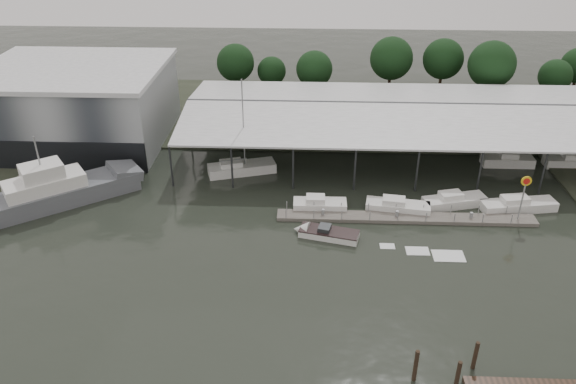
{
  "coord_description": "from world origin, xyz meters",
  "views": [
    {
      "loc": [
        4.4,
        -42.5,
        32.3
      ],
      "look_at": [
        2.12,
        11.1,
        2.5
      ],
      "focal_mm": 35.0,
      "sensor_mm": 36.0,
      "label": 1
    }
  ],
  "objects_px": {
    "shell_fuel_sign": "(524,190)",
    "white_sailboat": "(241,168)",
    "speedboat_underway": "(324,233)",
    "grey_trawler": "(58,191)"
  },
  "relations": [
    {
      "from": "grey_trawler",
      "to": "white_sailboat",
      "type": "distance_m",
      "value": 21.52
    },
    {
      "from": "white_sailboat",
      "to": "speedboat_underway",
      "type": "relative_size",
      "value": 0.7
    },
    {
      "from": "shell_fuel_sign",
      "to": "speedboat_underway",
      "type": "height_order",
      "value": "shell_fuel_sign"
    },
    {
      "from": "shell_fuel_sign",
      "to": "white_sailboat",
      "type": "bearing_deg",
      "value": 161.61
    },
    {
      "from": "grey_trawler",
      "to": "white_sailboat",
      "type": "relative_size",
      "value": 1.42
    },
    {
      "from": "grey_trawler",
      "to": "white_sailboat",
      "type": "height_order",
      "value": "white_sailboat"
    },
    {
      "from": "shell_fuel_sign",
      "to": "speedboat_underway",
      "type": "bearing_deg",
      "value": -170.04
    },
    {
      "from": "white_sailboat",
      "to": "speedboat_underway",
      "type": "xyz_separation_m",
      "value": [
        10.26,
        -14.07,
        -0.26
      ]
    },
    {
      "from": "speedboat_underway",
      "to": "shell_fuel_sign",
      "type": "bearing_deg",
      "value": -156.2
    },
    {
      "from": "shell_fuel_sign",
      "to": "speedboat_underway",
      "type": "relative_size",
      "value": 0.32
    }
  ]
}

